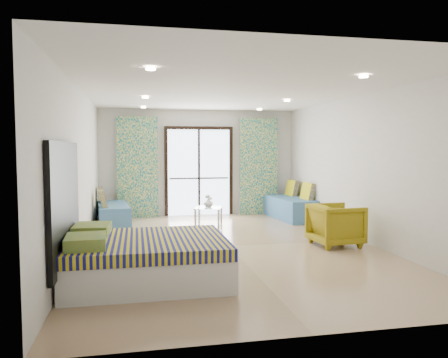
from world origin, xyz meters
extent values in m
cube|color=black|center=(0.00, 3.71, 2.24)|extent=(1.76, 0.08, 0.08)
cube|color=black|center=(-0.84, 3.71, 1.10)|extent=(0.08, 0.08, 2.20)
cube|color=black|center=(0.84, 3.71, 1.10)|extent=(0.08, 0.08, 2.20)
cube|color=black|center=(0.00, 3.71, 1.10)|extent=(0.05, 0.06, 2.20)
cube|color=#595451|center=(0.00, 3.73, 0.95)|extent=(1.52, 0.03, 0.04)
cube|color=silver|center=(-1.55, 3.57, 1.25)|extent=(1.00, 0.10, 2.50)
cube|color=silver|center=(1.55, 3.57, 1.25)|extent=(1.00, 0.10, 2.50)
cylinder|color=#FFE0B2|center=(-1.40, -2.00, 2.67)|extent=(0.12, 0.12, 0.02)
cylinder|color=#FFE0B2|center=(1.40, -2.00, 2.67)|extent=(0.12, 0.12, 0.02)
cylinder|color=#FFE0B2|center=(-1.40, 1.00, 2.67)|extent=(0.12, 0.12, 0.02)
cylinder|color=#FFE0B2|center=(1.40, 1.00, 2.67)|extent=(0.12, 0.12, 0.02)
cylinder|color=#FFE0B2|center=(-1.40, 3.00, 2.67)|extent=(0.12, 0.12, 0.02)
cylinder|color=#FFE0B2|center=(1.40, 3.00, 2.67)|extent=(0.12, 0.12, 0.02)
cube|color=black|center=(-2.46, -1.75, 1.05)|extent=(0.06, 2.10, 1.50)
cube|color=silver|center=(-2.47, -0.50, 1.05)|extent=(0.02, 0.10, 0.10)
cube|color=silver|center=(-1.45, -1.75, 0.20)|extent=(2.02, 1.62, 0.40)
cube|color=navy|center=(-1.45, -1.75, 0.48)|extent=(2.00, 1.65, 0.15)
cube|color=#16635E|center=(-2.18, -2.13, 0.63)|extent=(0.48, 0.58, 0.14)
cube|color=#16635E|center=(-2.18, -1.37, 0.63)|extent=(0.49, 0.59, 0.14)
cube|color=teal|center=(-2.10, 2.61, 0.19)|extent=(0.83, 1.75, 0.37)
cube|color=teal|center=(-2.10, 2.61, 0.42)|extent=(0.81, 1.71, 0.09)
cube|color=navy|center=(-2.29, 2.20, 0.64)|extent=(0.23, 0.44, 0.39)
cube|color=navy|center=(-2.37, 2.98, 0.64)|extent=(0.23, 0.44, 0.39)
cube|color=teal|center=(2.10, 2.69, 0.21)|extent=(0.87, 1.91, 0.41)
cube|color=teal|center=(2.10, 2.69, 0.46)|extent=(0.86, 1.87, 0.10)
cube|color=navy|center=(2.39, 2.28, 0.70)|extent=(0.24, 0.48, 0.43)
cube|color=navy|center=(2.32, 3.14, 0.70)|extent=(0.24, 0.48, 0.43)
cylinder|color=silver|center=(-0.32, 2.06, 0.19)|extent=(0.06, 0.06, 0.38)
cylinder|color=silver|center=(0.17, 1.90, 0.19)|extent=(0.06, 0.06, 0.38)
cylinder|color=silver|center=(-0.17, 2.55, 0.19)|extent=(0.06, 0.06, 0.38)
cylinder|color=silver|center=(0.33, 2.40, 0.19)|extent=(0.06, 0.06, 0.38)
cube|color=#8CA59E|center=(0.00, 2.23, 0.38)|extent=(0.75, 0.75, 0.02)
sphere|color=white|center=(0.05, 2.21, 0.59)|extent=(0.07, 0.07, 0.07)
sphere|color=white|center=(0.02, 2.27, 0.61)|extent=(0.07, 0.07, 0.07)
sphere|color=white|center=(-0.04, 2.24, 0.63)|extent=(0.07, 0.07, 0.07)
sphere|color=white|center=(-0.01, 2.18, 0.65)|extent=(0.07, 0.07, 0.07)
imported|color=white|center=(0.00, 2.27, 0.50)|extent=(0.24, 0.25, 0.21)
imported|color=#998713|center=(1.86, -0.32, 0.41)|extent=(0.80, 0.85, 0.81)
camera|label=1|loc=(-1.59, -7.40, 1.71)|focal=35.00mm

